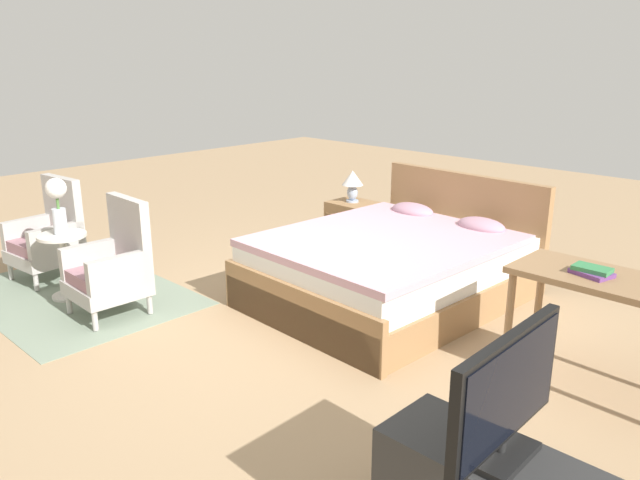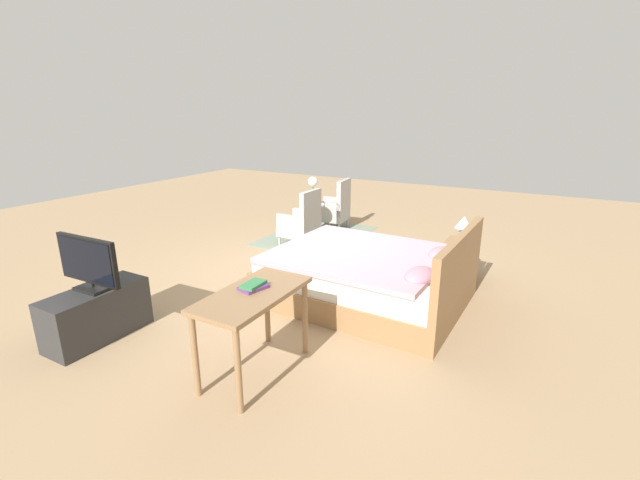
{
  "view_description": "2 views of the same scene",
  "coord_description": "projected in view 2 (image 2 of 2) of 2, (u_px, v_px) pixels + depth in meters",
  "views": [
    {
      "loc": [
        3.2,
        -2.93,
        2.03
      ],
      "look_at": [
        0.18,
        0.17,
        0.72
      ],
      "focal_mm": 35.0,
      "sensor_mm": 36.0,
      "label": 1
    },
    {
      "loc": [
        4.48,
        2.78,
        2.16
      ],
      "look_at": [
        0.01,
        0.31,
        0.59
      ],
      "focal_mm": 24.0,
      "sensor_mm": 36.0,
      "label": 2
    }
  ],
  "objects": [
    {
      "name": "floor_rug",
      "position": [
        317.0,
        236.0,
        7.58
      ],
      "size": [
        2.1,
        1.5,
        0.01
      ],
      "color": "gray",
      "rests_on": "ground_plane"
    },
    {
      "name": "tv_flatscreen",
      "position": [
        88.0,
        263.0,
        4.0
      ],
      "size": [
        0.21,
        0.77,
        0.53
      ],
      "color": "black",
      "rests_on": "tv_stand"
    },
    {
      "name": "flower_vase",
      "position": [
        313.0,
        187.0,
        7.36
      ],
      "size": [
        0.17,
        0.17,
        0.48
      ],
      "color": "silver",
      "rests_on": "side_table"
    },
    {
      "name": "book_stack",
      "position": [
        253.0,
        286.0,
        3.51
      ],
      "size": [
        0.25,
        0.21,
        0.05
      ],
      "color": "#66387A",
      "rests_on": "vanity_desk"
    },
    {
      "name": "armchair_by_window_right",
      "position": [
        302.0,
        223.0,
        6.94
      ],
      "size": [
        0.55,
        0.55,
        0.92
      ],
      "color": "#ADA8A3",
      "rests_on": "floor_rug"
    },
    {
      "name": "table_lamp",
      "position": [
        464.0,
        225.0,
        5.42
      ],
      "size": [
        0.22,
        0.22,
        0.33
      ],
      "color": "#9EADC6",
      "rests_on": "nightstand"
    },
    {
      "name": "ground_plane",
      "position": [
        300.0,
        279.0,
        5.67
      ],
      "size": [
        16.0,
        16.0,
        0.0
      ],
      "primitive_type": "plane",
      "color": "#A38460"
    },
    {
      "name": "side_table",
      "position": [
        313.0,
        216.0,
        7.5
      ],
      "size": [
        0.4,
        0.4,
        0.57
      ],
      "color": "beige",
      "rests_on": "ground_plane"
    },
    {
      "name": "tv_stand",
      "position": [
        97.0,
        314.0,
        4.15
      ],
      "size": [
        0.96,
        0.4,
        0.5
      ],
      "color": "#2D2D2D",
      "rests_on": "ground_plane"
    },
    {
      "name": "nightstand",
      "position": [
        460.0,
        261.0,
        5.56
      ],
      "size": [
        0.44,
        0.41,
        0.53
      ],
      "color": "#997047",
      "rests_on": "ground_plane"
    },
    {
      "name": "vanity_desk",
      "position": [
        253.0,
        305.0,
        3.48
      ],
      "size": [
        1.04,
        0.52,
        0.74
      ],
      "color": "#8E6B47",
      "rests_on": "ground_plane"
    },
    {
      "name": "bed",
      "position": [
        370.0,
        277.0,
        4.94
      ],
      "size": [
        1.79,
        2.21,
        0.96
      ],
      "color": "#997047",
      "rests_on": "ground_plane"
    },
    {
      "name": "armchair_by_window_left",
      "position": [
        335.0,
        208.0,
        7.94
      ],
      "size": [
        0.59,
        0.59,
        0.92
      ],
      "color": "#ADA8A3",
      "rests_on": "floor_rug"
    }
  ]
}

